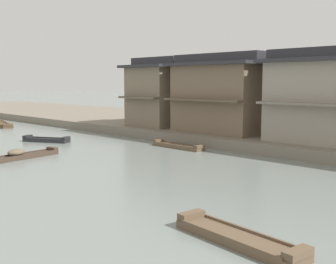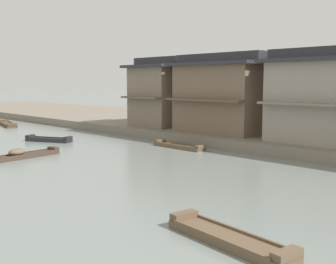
{
  "view_description": "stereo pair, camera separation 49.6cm",
  "coord_description": "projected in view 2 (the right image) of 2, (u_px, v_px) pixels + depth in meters",
  "views": [
    {
      "loc": [
        -16.14,
        0.2,
        4.7
      ],
      "look_at": [
        2.47,
        19.13,
        1.63
      ],
      "focal_mm": 46.19,
      "sensor_mm": 36.0,
      "label": 1
    },
    {
      "loc": [
        -15.79,
        -0.14,
        4.7
      ],
      "look_at": [
        2.47,
        19.13,
        1.63
      ],
      "focal_mm": 46.19,
      "sensor_mm": 36.0,
      "label": 2
    }
  ],
  "objects": [
    {
      "name": "boat_moored_third",
      "position": [
        49.0,
        140.0,
        34.3
      ],
      "size": [
        2.61,
        3.8,
        0.47
      ],
      "color": "#232326",
      "rests_on": "ground"
    },
    {
      "name": "house_waterfront_tall",
      "position": [
        224.0,
        94.0,
        33.9
      ],
      "size": [
        5.59,
        8.09,
        6.14
      ],
      "color": "#75604C",
      "rests_on": "riverbank_right"
    },
    {
      "name": "house_waterfront_narrow",
      "position": [
        168.0,
        92.0,
        39.61
      ],
      "size": [
        7.12,
        5.56,
        6.14
      ],
      "color": "#7F705B",
      "rests_on": "riverbank_right"
    },
    {
      "name": "riverbank_right",
      "position": [
        192.0,
        125.0,
        44.07
      ],
      "size": [
        18.0,
        110.0,
        0.77
      ],
      "primitive_type": "cube",
      "color": "slate",
      "rests_on": "ground"
    },
    {
      "name": "boat_moored_second",
      "position": [
        179.0,
        146.0,
        30.94
      ],
      "size": [
        0.92,
        4.53,
        0.42
      ],
      "color": "brown",
      "rests_on": "ground"
    },
    {
      "name": "boat_moored_far",
      "position": [
        229.0,
        239.0,
        12.61
      ],
      "size": [
        1.49,
        4.52,
        0.46
      ],
      "color": "brown",
      "rests_on": "ground"
    },
    {
      "name": "house_waterfront_second",
      "position": [
        333.0,
        97.0,
        27.91
      ],
      "size": [
        6.42,
        8.06,
        6.14
      ],
      "color": "gray",
      "rests_on": "riverbank_right"
    },
    {
      "name": "boat_moored_nearest",
      "position": [
        8.0,
        125.0,
        46.5
      ],
      "size": [
        2.28,
        5.44,
        0.5
      ],
      "color": "brown",
      "rests_on": "ground"
    },
    {
      "name": "boat_midriver_drifting",
      "position": [
        17.0,
        156.0,
        26.48
      ],
      "size": [
        5.88,
        1.77,
        0.66
      ],
      "color": "#423328",
      "rests_on": "ground"
    }
  ]
}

